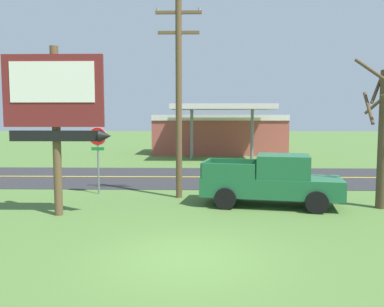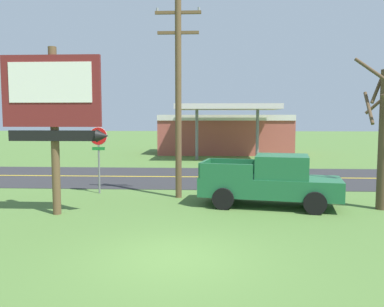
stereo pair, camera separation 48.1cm
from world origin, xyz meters
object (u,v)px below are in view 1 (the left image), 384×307
at_px(bare_tree, 384,133).
at_px(gas_station, 219,133).
at_px(motel_sign, 56,104).
at_px(stop_sign, 98,148).
at_px(pickup_green_parked_on_lawn, 272,181).
at_px(utility_pole, 179,94).

bearing_deg(bare_tree, gas_station, 102.64).
height_order(motel_sign, bare_tree, motel_sign).
distance_m(stop_sign, pickup_green_parked_on_lawn, 7.65).
distance_m(utility_pole, bare_tree, 7.99).
bearing_deg(pickup_green_parked_on_lawn, stop_sign, 163.29).
bearing_deg(gas_station, stop_sign, -107.01).
relative_size(stop_sign, pickup_green_parked_on_lawn, 0.54).
xyz_separation_m(stop_sign, pickup_green_parked_on_lawn, (7.26, -2.18, -1.06)).
height_order(utility_pole, pickup_green_parked_on_lawn, utility_pole).
xyz_separation_m(motel_sign, pickup_green_parked_on_lawn, (7.58, 1.82, -2.85)).
bearing_deg(motel_sign, pickup_green_parked_on_lawn, 13.51).
xyz_separation_m(utility_pole, gas_station, (2.55, 20.83, -2.40)).
distance_m(utility_pole, gas_station, 21.13).
distance_m(motel_sign, bare_tree, 11.69).
height_order(bare_tree, pickup_green_parked_on_lawn, bare_tree).
bearing_deg(bare_tree, utility_pole, 166.76).
bearing_deg(utility_pole, pickup_green_parked_on_lawn, -21.78).
bearing_deg(stop_sign, utility_pole, -11.28).
relative_size(bare_tree, gas_station, 0.46).
height_order(stop_sign, pickup_green_parked_on_lawn, stop_sign).
distance_m(utility_pole, pickup_green_parked_on_lawn, 5.19).
bearing_deg(bare_tree, motel_sign, -172.67).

